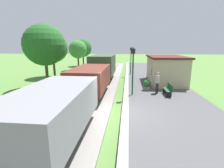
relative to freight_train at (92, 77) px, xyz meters
The scene contains 18 objects.
ground_plane 4.92m from the freight_train, 59.20° to the right, with size 160.00×160.00×0.00m, color #517A38.
platform_slab 7.03m from the freight_train, 35.71° to the right, with size 6.00×60.00×0.25m, color #4C4C4F.
platform_edge_stripe 5.06m from the freight_train, 55.18° to the right, with size 0.36×60.00×0.01m, color silver.
track_ballast 4.28m from the freight_train, 90.00° to the right, with size 3.80×60.00×0.12m, color gray.
rail_near 4.30m from the freight_train, 79.86° to the right, with size 0.07×60.00×0.14m, color slate.
rail_far 4.30m from the freight_train, 100.14° to the right, with size 0.07×60.00×0.14m, color slate.
freight_train is the anchor object (origin of this frame).
station_hut 8.10m from the freight_train, 32.91° to the left, with size 3.50×5.80×2.78m.
bench_near_hut 6.14m from the freight_train, ahead, with size 0.42×1.50×0.91m.
bench_down_platform 10.55m from the freight_train, 54.72° to the left, with size 0.42×1.50×0.91m.
person_waiting 5.31m from the freight_train, ahead, with size 0.30×0.41×1.71m.
potted_planter 4.76m from the freight_train, 12.72° to the left, with size 0.64×0.64×0.92m.
lamp_post_near 3.57m from the freight_train, ahead, with size 0.28×0.28×3.70m.
lamp_post_far 9.99m from the freight_train, 70.64° to the left, with size 0.28×0.28×3.70m.
tree_trackside_mid 5.89m from the freight_train, 157.91° to the left, with size 3.85×3.85×6.02m.
tree_trackside_far 10.49m from the freight_train, 131.58° to the left, with size 3.84×3.84×5.77m.
tree_field_left 15.49m from the freight_train, 111.16° to the left, with size 3.02×3.02×5.02m.
tree_field_distant 21.29m from the freight_train, 107.31° to the left, with size 3.56×3.56×5.45m.
Camera 1 is at (0.50, -8.89, 3.96)m, focal length 26.10 mm.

